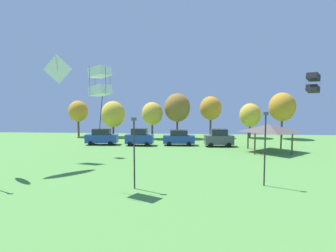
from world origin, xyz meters
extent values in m
cube|color=white|center=(-5.19, 21.36, 8.66)|extent=(1.73, 1.69, 0.85)
cube|color=white|center=(-5.19, 21.36, 7.31)|extent=(1.73, 1.69, 0.85)
cylinder|color=black|center=(-5.77, 20.78, 7.98)|extent=(0.02, 0.02, 2.02)
cylinder|color=black|center=(-4.61, 20.78, 7.98)|extent=(0.02, 0.02, 2.02)
cylinder|color=black|center=(-5.77, 21.94, 7.98)|extent=(0.02, 0.02, 2.02)
cylinder|color=black|center=(-4.61, 21.94, 7.98)|extent=(0.02, 0.02, 2.02)
cylinder|color=black|center=(-5.19, 21.36, 5.52)|extent=(0.40, 0.24, 2.70)
cube|color=black|center=(13.72, 31.63, 8.99)|extent=(1.60, 1.62, 0.89)
cube|color=black|center=(13.72, 31.63, 7.80)|extent=(1.60, 1.62, 0.89)
cylinder|color=purple|center=(13.21, 31.12, 8.40)|extent=(0.02, 0.02, 1.78)
cylinder|color=purple|center=(14.23, 31.12, 8.40)|extent=(0.02, 0.02, 1.78)
cylinder|color=purple|center=(13.21, 32.14, 8.40)|extent=(0.02, 0.02, 1.78)
cylinder|color=purple|center=(14.23, 32.14, 8.40)|extent=(0.02, 0.02, 1.78)
cube|color=white|center=(-13.46, 32.32, 10.08)|extent=(3.24, 0.56, 3.21)
cylinder|color=red|center=(-13.46, 32.30, 10.08)|extent=(0.10, 0.71, 2.88)
cube|color=#234299|center=(-12.17, 43.78, 0.94)|extent=(4.86, 2.20, 1.24)
cube|color=#1E232D|center=(-12.17, 43.78, 1.99)|extent=(2.72, 1.91, 0.87)
cylinder|color=black|center=(-10.64, 42.94, 0.32)|extent=(0.65, 0.26, 0.64)
cylinder|color=black|center=(-10.77, 44.82, 0.32)|extent=(0.65, 0.26, 0.64)
cylinder|color=black|center=(-13.57, 42.74, 0.32)|extent=(0.65, 0.26, 0.64)
cylinder|color=black|center=(-13.70, 44.61, 0.32)|extent=(0.65, 0.26, 0.64)
cube|color=#234299|center=(-6.33, 43.42, 0.98)|extent=(4.07, 1.81, 1.31)
cube|color=#1E232D|center=(-6.33, 43.42, 2.09)|extent=(2.24, 1.65, 0.92)
cylinder|color=black|center=(-5.08, 42.52, 0.32)|extent=(0.64, 0.22, 0.64)
cylinder|color=black|center=(-5.07, 44.30, 0.32)|extent=(0.64, 0.22, 0.64)
cylinder|color=black|center=(-7.60, 42.53, 0.32)|extent=(0.64, 0.22, 0.64)
cylinder|color=black|center=(-7.58, 44.32, 0.32)|extent=(0.64, 0.22, 0.64)
cube|color=#234299|center=(-0.50, 44.13, 0.90)|extent=(4.73, 2.08, 1.16)
cube|color=#1E232D|center=(-0.50, 44.13, 1.88)|extent=(2.63, 1.83, 0.81)
cylinder|color=black|center=(0.99, 43.28, 0.32)|extent=(0.65, 0.25, 0.64)
cylinder|color=black|center=(0.89, 45.12, 0.32)|extent=(0.65, 0.25, 0.64)
cylinder|color=black|center=(-1.89, 43.13, 0.32)|extent=(0.65, 0.25, 0.64)
cylinder|color=black|center=(-1.98, 44.98, 0.32)|extent=(0.65, 0.25, 0.64)
cube|color=#4C5156|center=(5.34, 43.47, 0.97)|extent=(4.31, 2.29, 1.30)
cube|color=#1E232D|center=(5.34, 43.47, 2.08)|extent=(2.45, 1.93, 0.91)
cylinder|color=black|center=(6.72, 42.71, 0.32)|extent=(0.66, 0.29, 0.64)
cylinder|color=black|center=(6.50, 44.53, 0.32)|extent=(0.66, 0.29, 0.64)
cylinder|color=black|center=(4.17, 42.41, 0.32)|extent=(0.66, 0.29, 0.64)
cylinder|color=black|center=(3.96, 44.23, 0.32)|extent=(0.66, 0.29, 0.64)
cylinder|color=brown|center=(9.20, 37.17, 1.30)|extent=(0.20, 0.20, 2.60)
cylinder|color=brown|center=(13.66, 37.17, 1.30)|extent=(0.20, 0.20, 2.60)
cylinder|color=brown|center=(9.20, 41.76, 1.30)|extent=(0.20, 0.20, 2.60)
cylinder|color=brown|center=(13.66, 41.76, 1.30)|extent=(0.20, 0.20, 2.60)
pyramid|color=#564C47|center=(11.43, 39.46, 3.10)|extent=(5.78, 5.94, 1.00)
cylinder|color=#2D2D33|center=(-2.75, 21.51, 2.55)|extent=(0.12, 0.12, 5.10)
cube|color=#4C4C51|center=(-2.75, 21.51, 5.22)|extent=(0.36, 0.20, 0.24)
cylinder|color=#2D2D33|center=(7.10, 23.12, 2.73)|extent=(0.12, 0.12, 5.47)
cube|color=#4C4C51|center=(7.10, 23.12, 5.59)|extent=(0.36, 0.20, 0.24)
cylinder|color=brown|center=(-19.76, 53.95, 1.70)|extent=(0.36, 0.36, 3.39)
ellipsoid|color=gold|center=(-19.76, 53.95, 4.72)|extent=(3.54, 3.54, 3.90)
cylinder|color=brown|center=(-13.09, 53.83, 1.28)|extent=(0.36, 0.36, 2.57)
ellipsoid|color=gold|center=(-13.09, 53.83, 4.20)|extent=(4.35, 4.35, 4.79)
cylinder|color=brown|center=(-5.59, 52.04, 1.51)|extent=(0.36, 0.36, 3.01)
ellipsoid|color=gold|center=(-5.59, 52.04, 4.39)|extent=(3.68, 3.68, 4.04)
cylinder|color=brown|center=(-1.23, 53.13, 1.86)|extent=(0.36, 0.36, 3.71)
ellipsoid|color=olive|center=(-1.23, 53.13, 5.44)|extent=(4.60, 4.60, 5.06)
cylinder|color=brown|center=(4.77, 54.79, 1.92)|extent=(0.36, 0.36, 3.84)
ellipsoid|color=gold|center=(4.77, 54.79, 5.31)|extent=(3.92, 3.92, 4.31)
cylinder|color=brown|center=(11.83, 54.72, 1.33)|extent=(0.36, 0.36, 2.67)
ellipsoid|color=gold|center=(11.83, 54.72, 4.09)|extent=(3.81, 3.81, 4.19)
cylinder|color=brown|center=(17.21, 54.00, 1.93)|extent=(0.36, 0.36, 3.86)
ellipsoid|color=gold|center=(17.21, 54.00, 5.57)|extent=(4.57, 4.57, 5.03)
camera|label=1|loc=(1.58, -0.14, 6.49)|focal=32.00mm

